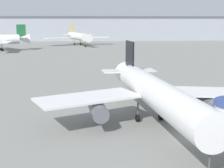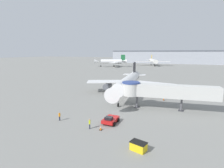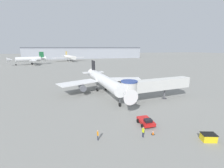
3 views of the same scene
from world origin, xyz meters
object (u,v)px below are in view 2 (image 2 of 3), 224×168
(traffic_cone_apron_front, at_px, (101,128))
(traffic_cone_starboard_wing, at_px, (164,99))
(jet_bridge, at_px, (162,91))
(background_jet_gold_tail, at_px, (153,61))
(ground_crew_marshaller, at_px, (59,116))
(service_container_yellow, at_px, (138,146))
(ground_crew_wing_walker, at_px, (90,123))
(main_airplane, at_px, (128,82))
(pushback_tug_red, at_px, (110,120))
(background_jet_green_tail, at_px, (112,61))

(traffic_cone_apron_front, bearing_deg, traffic_cone_starboard_wing, 71.77)
(jet_bridge, height_order, background_jet_gold_tail, background_jet_gold_tail)
(traffic_cone_starboard_wing, height_order, ground_crew_marshaller, ground_crew_marshaller)
(jet_bridge, xyz_separation_m, traffic_cone_apron_front, (-7.77, -14.89, -3.90))
(jet_bridge, xyz_separation_m, service_container_yellow, (-0.53, -18.45, -3.69))
(ground_crew_marshaller, height_order, ground_crew_wing_walker, ground_crew_wing_walker)
(jet_bridge, height_order, ground_crew_marshaller, jet_bridge)
(main_airplane, bearing_deg, ground_crew_marshaller, -109.91)
(service_container_yellow, bearing_deg, traffic_cone_starboard_wing, 89.37)
(jet_bridge, distance_m, traffic_cone_apron_front, 17.24)
(service_container_yellow, bearing_deg, ground_crew_marshaller, 165.25)
(main_airplane, height_order, pushback_tug_red, main_airplane)
(service_container_yellow, relative_size, background_jet_green_tail, 0.09)
(background_jet_green_tail, bearing_deg, background_jet_gold_tail, 107.95)
(ground_crew_wing_walker, bearing_deg, traffic_cone_starboard_wing, -34.62)
(main_airplane, distance_m, background_jet_green_tail, 105.80)
(jet_bridge, bearing_deg, ground_crew_marshaller, -147.37)
(jet_bridge, bearing_deg, main_airplane, 128.86)
(jet_bridge, bearing_deg, pushback_tug_red, -130.18)
(main_airplane, relative_size, traffic_cone_starboard_wing, 40.47)
(main_airplane, xyz_separation_m, traffic_cone_starboard_wing, (10.81, -2.47, -3.48))
(main_airplane, bearing_deg, traffic_cone_starboard_wing, -19.82)
(service_container_yellow, bearing_deg, traffic_cone_apron_front, 153.82)
(service_container_yellow, distance_m, traffic_cone_starboard_wing, 26.43)
(service_container_yellow, bearing_deg, ground_crew_wing_walker, 160.24)
(pushback_tug_red, distance_m, ground_crew_wing_walker, 4.18)
(ground_crew_wing_walker, xyz_separation_m, background_jet_gold_tail, (-14.55, 148.41, 3.47))
(main_airplane, distance_m, traffic_cone_starboard_wing, 11.62)
(traffic_cone_apron_front, bearing_deg, jet_bridge, 62.44)
(traffic_cone_starboard_wing, bearing_deg, background_jet_green_tail, 119.67)
(pushback_tug_red, bearing_deg, traffic_cone_starboard_wing, 69.89)
(traffic_cone_apron_front, height_order, background_jet_gold_tail, background_jet_gold_tail)
(jet_bridge, relative_size, ground_crew_wing_walker, 11.81)
(main_airplane, height_order, background_jet_green_tail, background_jet_green_tail)
(ground_crew_wing_walker, bearing_deg, background_jet_green_tail, 8.56)
(main_airplane, relative_size, background_jet_gold_tail, 1.03)
(service_container_yellow, height_order, ground_crew_wing_walker, ground_crew_wing_walker)
(traffic_cone_starboard_wing, relative_size, ground_crew_marshaller, 0.50)
(ground_crew_marshaller, bearing_deg, pushback_tug_red, 101.67)
(service_container_yellow, distance_m, ground_crew_wing_walker, 9.74)
(main_airplane, bearing_deg, ground_crew_wing_walker, -93.94)
(ground_crew_wing_walker, distance_m, background_jet_gold_tail, 149.16)
(ground_crew_wing_walker, bearing_deg, pushback_tug_red, -45.43)
(service_container_yellow, height_order, background_jet_gold_tail, background_jet_gold_tail)
(main_airplane, distance_m, jet_bridge, 15.21)
(main_airplane, xyz_separation_m, ground_crew_marshaller, (-5.66, -24.64, -2.92))
(traffic_cone_starboard_wing, relative_size, background_jet_gold_tail, 0.03)
(jet_bridge, distance_m, background_jet_gold_tail, 135.44)
(pushback_tug_red, xyz_separation_m, traffic_cone_starboard_wing, (7.18, 19.64, -0.27))
(jet_bridge, xyz_separation_m, background_jet_green_tail, (-56.15, 106.15, 0.39))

